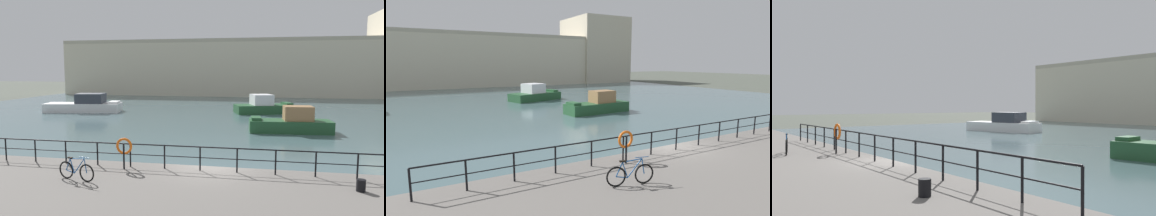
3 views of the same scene
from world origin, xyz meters
The scene contains 8 objects.
ground_plane centered at (0.00, 0.00, 0.00)m, with size 240.00×240.00×0.00m, color #4C5147.
water_basin centered at (0.00, 30.20, 0.01)m, with size 80.00×60.00×0.01m, color #476066.
harbor_building centered at (7.17, 57.35, 5.92)m, with size 75.26×14.85×16.39m.
moored_white_yacht centered at (4.89, 14.45, 0.78)m, with size 6.87×2.70×2.22m.
moored_harbor_tender centered at (2.78, 26.94, 0.82)m, with size 7.40×4.81×2.27m.
quay_railing centered at (-1.14, -0.75, 1.61)m, with size 20.95×0.07×1.08m.
parked_bicycle centered at (-4.96, -3.00, 1.26)m, with size 1.74×0.47×0.98m.
life_ring_stand centered at (-3.69, -1.10, 1.85)m, with size 0.75×0.16×1.40m.
Camera 2 is at (-11.17, -10.57, 5.07)m, focal length 27.49 mm.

